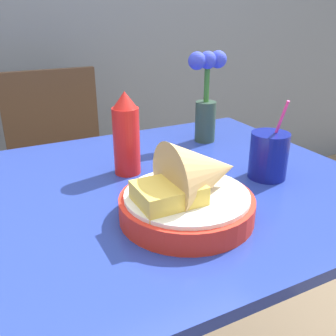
{
  "coord_description": "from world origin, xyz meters",
  "views": [
    {
      "loc": [
        -0.37,
        -0.73,
        1.11
      ],
      "look_at": [
        -0.02,
        -0.05,
        0.78
      ],
      "focal_mm": 40.0,
      "sensor_mm": 36.0,
      "label": 1
    }
  ],
  "objects_px": {
    "food_basket": "(192,191)",
    "flower_vase": "(206,94)",
    "ketchup_bottle": "(126,135)",
    "drink_cup": "(268,157)",
    "chair_far_window": "(60,158)"
  },
  "relations": [
    {
      "from": "food_basket",
      "to": "drink_cup",
      "type": "distance_m",
      "value": 0.28
    },
    {
      "from": "ketchup_bottle",
      "to": "flower_vase",
      "type": "relative_size",
      "value": 0.76
    },
    {
      "from": "flower_vase",
      "to": "chair_far_window",
      "type": "bearing_deg",
      "value": 120.92
    },
    {
      "from": "food_basket",
      "to": "ketchup_bottle",
      "type": "relative_size",
      "value": 1.29
    },
    {
      "from": "chair_far_window",
      "to": "flower_vase",
      "type": "distance_m",
      "value": 0.77
    },
    {
      "from": "food_basket",
      "to": "flower_vase",
      "type": "distance_m",
      "value": 0.49
    },
    {
      "from": "food_basket",
      "to": "flower_vase",
      "type": "height_order",
      "value": "flower_vase"
    },
    {
      "from": "chair_far_window",
      "to": "ketchup_bottle",
      "type": "xyz_separation_m",
      "value": [
        0.04,
        -0.71,
        0.31
      ]
    },
    {
      "from": "drink_cup",
      "to": "flower_vase",
      "type": "relative_size",
      "value": 0.72
    },
    {
      "from": "chair_far_window",
      "to": "drink_cup",
      "type": "bearing_deg",
      "value": -69.19
    },
    {
      "from": "food_basket",
      "to": "flower_vase",
      "type": "relative_size",
      "value": 0.98
    },
    {
      "from": "chair_far_window",
      "to": "ketchup_bottle",
      "type": "bearing_deg",
      "value": -86.62
    },
    {
      "from": "flower_vase",
      "to": "drink_cup",
      "type": "bearing_deg",
      "value": -92.12
    },
    {
      "from": "ketchup_bottle",
      "to": "flower_vase",
      "type": "bearing_deg",
      "value": 22.05
    },
    {
      "from": "ketchup_bottle",
      "to": "flower_vase",
      "type": "height_order",
      "value": "flower_vase"
    }
  ]
}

